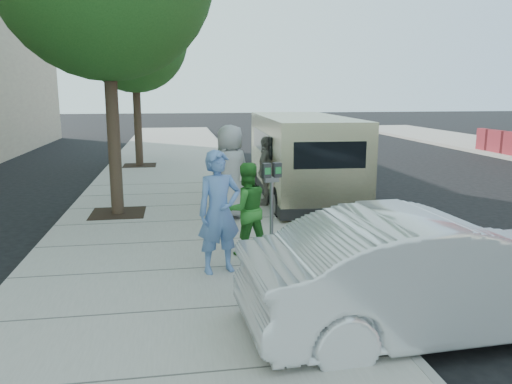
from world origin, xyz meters
The scene contains 11 objects.
ground centered at (0.00, 0.00, 0.00)m, with size 120.00×120.00×0.00m, color black.
sidewalk centered at (-1.00, 0.00, 0.07)m, with size 5.00×60.00×0.15m, color gray.
curb_face centered at (1.44, 0.00, 0.07)m, with size 0.12×60.00×0.16m, color gray.
tree_far centered at (-2.25, 10.00, 4.88)m, with size 3.92×3.80×6.49m.
parking_meter centered at (0.60, -0.97, 1.28)m, with size 0.34×0.17×1.56m.
van centered at (2.30, 3.72, 1.19)m, with size 2.27×6.13×2.24m.
sedan centered at (2.00, -3.82, 0.75)m, with size 1.58×4.54×1.50m, color silver.
person_officer centered at (-0.34, -1.70, 1.09)m, with size 0.68×0.45×1.87m, color #577DB9.
person_green_shirt centered at (0.17, -0.94, 0.94)m, with size 0.76×0.59×1.57m, color #2E802A.
person_gray_shirt centered at (0.19, 1.57, 1.17)m, with size 0.99×0.65×2.03m, color #9F9FA1.
person_striped_polo centered at (1.20, 2.76, 0.99)m, with size 0.98×0.41×1.67m, color gray.
Camera 1 is at (-0.97, -8.99, 2.87)m, focal length 35.00 mm.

